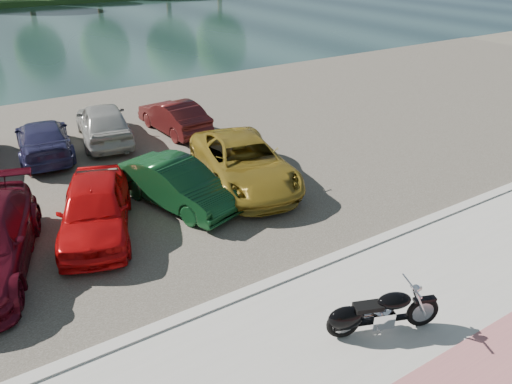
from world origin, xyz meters
TOP-DOWN VIEW (x-y plane):
  - ground at (0.00, 0.00)m, footprint 200.00×200.00m
  - promenade at (0.00, -1.00)m, footprint 60.00×6.00m
  - kerb at (0.00, 2.00)m, footprint 60.00×0.30m
  - parking_lot at (0.00, 11.00)m, footprint 60.00×18.00m
  - river at (0.00, 40.00)m, footprint 120.00×40.00m
  - motorcycle at (0.05, -0.36)m, footprint 2.23×1.10m
  - car_4 at (-3.33, 6.33)m, footprint 3.07×4.63m
  - car_5 at (-0.86, 6.62)m, footprint 2.52×4.27m
  - car_6 at (1.48, 6.81)m, footprint 3.47×5.65m
  - car_11 at (-3.33, 12.62)m, footprint 2.32×4.57m
  - car_12 at (-1.07, 12.91)m, footprint 2.45×4.65m
  - car_13 at (1.61, 12.44)m, footprint 1.68×3.99m

SIDE VIEW (x-z plane):
  - ground at x=0.00m, z-range 0.00..0.00m
  - river at x=0.00m, z-range 0.00..0.00m
  - parking_lot at x=0.00m, z-range 0.00..0.04m
  - promenade at x=0.00m, z-range 0.00..0.10m
  - kerb at x=0.00m, z-range 0.00..0.14m
  - motorcycle at x=0.05m, z-range 0.04..1.09m
  - car_11 at x=-3.33m, z-range 0.04..1.31m
  - car_13 at x=1.61m, z-range 0.04..1.32m
  - car_5 at x=-0.86m, z-range 0.04..1.37m
  - car_6 at x=1.48m, z-range 0.04..1.50m
  - car_4 at x=-3.33m, z-range 0.04..1.50m
  - car_12 at x=-1.07m, z-range 0.04..1.55m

